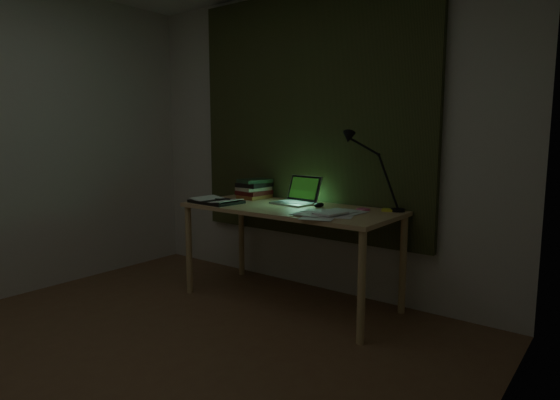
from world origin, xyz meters
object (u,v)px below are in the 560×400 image
(desk, at_px, (289,255))
(loose_papers, at_px, (326,213))
(open_textbook, at_px, (216,201))
(laptop, at_px, (293,190))
(desk_lamp, at_px, (399,174))
(book_stack, at_px, (254,188))

(desk, distance_m, loose_papers, 0.57)
(loose_papers, bearing_deg, open_textbook, -175.62)
(desk, height_order, laptop, laptop)
(laptop, distance_m, desk_lamp, 0.84)
(laptop, xyz_separation_m, open_textbook, (-0.53, -0.31, -0.10))
(laptop, height_order, desk_lamp, desk_lamp)
(open_textbook, height_order, desk_lamp, desk_lamp)
(desk, distance_m, laptop, 0.51)
(laptop, bearing_deg, desk_lamp, 17.69)
(desk_lamp, bearing_deg, desk, -144.97)
(laptop, bearing_deg, open_textbook, -143.52)
(desk_lamp, bearing_deg, book_stack, -162.79)
(desk, xyz_separation_m, book_stack, (-0.53, 0.21, 0.46))
(book_stack, distance_m, desk_lamp, 1.29)
(book_stack, bearing_deg, desk, -21.71)
(desk, height_order, loose_papers, loose_papers)
(book_stack, distance_m, loose_papers, 0.99)
(open_textbook, bearing_deg, loose_papers, 9.24)
(desk, xyz_separation_m, desk_lamp, (0.74, 0.29, 0.65))
(desk, relative_size, book_stack, 6.41)
(open_textbook, relative_size, desk_lamp, 0.72)
(desk, distance_m, desk_lamp, 1.03)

